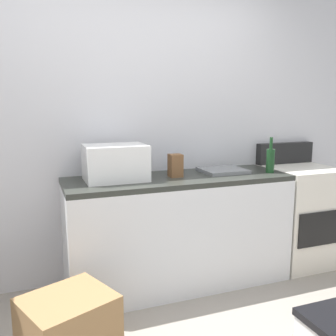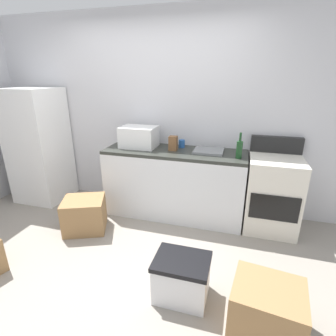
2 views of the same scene
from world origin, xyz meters
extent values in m
plane|color=gray|center=(0.00, 0.00, 0.00)|extent=(6.00, 6.00, 0.00)
cube|color=silver|center=(0.00, 1.55, 1.30)|extent=(5.00, 0.10, 2.60)
cube|color=silver|center=(0.30, 1.20, 0.43)|extent=(1.80, 0.60, 0.86)
cube|color=#2D302B|center=(0.30, 1.20, 0.88)|extent=(1.80, 0.60, 0.04)
cube|color=white|center=(-1.75, 1.15, 0.82)|extent=(0.68, 0.66, 1.64)
cube|color=silver|center=(1.52, 1.20, 0.45)|extent=(0.60, 0.60, 0.90)
cube|color=black|center=(1.52, 0.90, 0.42)|extent=(0.52, 0.02, 0.30)
cube|color=black|center=(1.52, 1.46, 1.00)|extent=(0.60, 0.08, 0.20)
cube|color=white|center=(-0.20, 1.24, 1.04)|extent=(0.46, 0.34, 0.27)
cube|color=slate|center=(0.72, 1.25, 0.92)|extent=(0.36, 0.32, 0.03)
cylinder|color=#193F1E|center=(1.09, 1.09, 1.00)|extent=(0.07, 0.07, 0.20)
cylinder|color=#193F1E|center=(1.09, 1.09, 1.15)|extent=(0.03, 0.03, 0.10)
cylinder|color=#2659A5|center=(0.35, 1.37, 0.95)|extent=(0.08, 0.08, 0.10)
cube|color=brown|center=(0.28, 1.21, 0.99)|extent=(0.10, 0.10, 0.18)
cube|color=olive|center=(1.39, -0.30, 0.20)|extent=(0.54, 0.49, 0.40)
cube|color=olive|center=(-0.65, 0.51, 0.20)|extent=(0.60, 0.56, 0.40)
cube|color=silver|center=(0.72, -0.16, 0.17)|extent=(0.44, 0.34, 0.34)
cube|color=black|center=(0.72, -0.16, 0.36)|extent=(0.46, 0.36, 0.04)
camera|label=1|loc=(-0.79, -1.47, 1.48)|focal=39.44mm
camera|label=2|loc=(1.09, -1.86, 1.81)|focal=27.60mm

